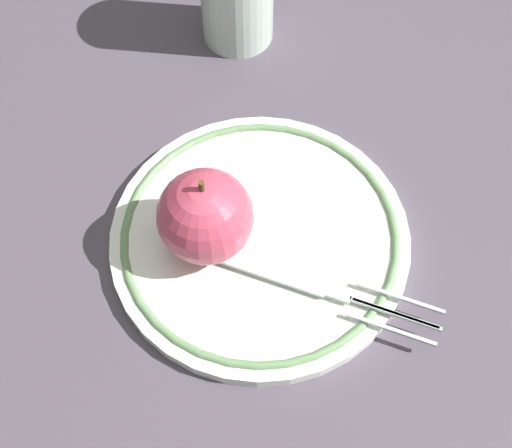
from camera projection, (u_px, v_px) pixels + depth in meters
name	position (u px, v px, depth m)	size (l,w,h in m)	color
ground_plane	(278.00, 254.00, 0.51)	(2.00, 2.00, 0.00)	#4E4551
plate	(256.00, 243.00, 0.51)	(0.21, 0.21, 0.01)	white
apple_red_whole	(205.00, 216.00, 0.47)	(0.07, 0.07, 0.07)	#C7435A
fork	(307.00, 284.00, 0.48)	(0.17, 0.06, 0.00)	silver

